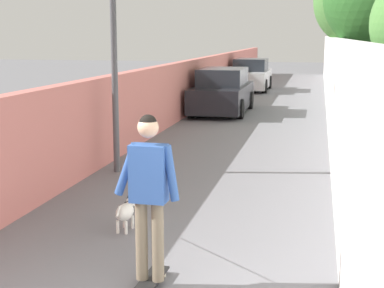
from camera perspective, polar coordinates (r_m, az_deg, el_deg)
ground_plane at (r=18.75m, az=6.27°, el=2.53°), size 80.00×80.00×0.00m
wall_left at (r=17.12m, az=-2.51°, el=4.86°), size 48.00×0.30×1.82m
fence_right at (r=16.51m, az=14.01°, el=5.67°), size 48.00×0.30×2.58m
tree_right_mid at (r=23.51m, az=15.53°, el=13.57°), size 2.88×2.88×5.64m
lamp_post at (r=11.20m, az=-7.86°, el=13.69°), size 0.36×0.36×4.83m
skateboard at (r=6.35m, az=-4.16°, el=-13.40°), size 0.81×0.22×0.08m
person_skateboarder at (r=5.99m, az=-4.30°, el=-4.05°), size 0.23×0.71×1.79m
dog at (r=8.03m, az=-6.57°, el=-6.62°), size 2.00×0.98×1.06m
car_near at (r=19.98m, az=3.05°, el=5.15°), size 4.29×1.80×1.54m
car_far at (r=28.27m, az=5.86°, el=6.75°), size 3.89×1.80×1.54m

